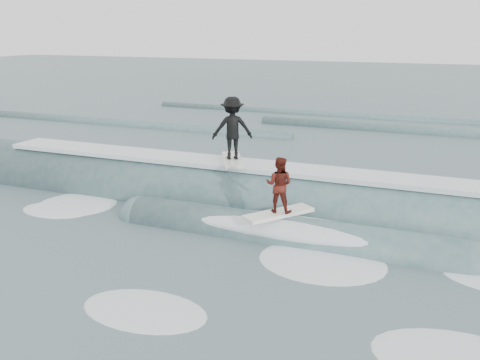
% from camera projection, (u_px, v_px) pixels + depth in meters
% --- Properties ---
extents(ground, '(160.00, 160.00, 0.00)m').
position_uv_depth(ground, '(206.00, 243.00, 13.87)').
color(ground, '#3C5458').
rests_on(ground, ground).
extents(breaking_wave, '(23.52, 4.07, 2.59)m').
position_uv_depth(breaking_wave, '(256.00, 208.00, 16.49)').
color(breaking_wave, '#375B5D').
rests_on(breaking_wave, ground).
extents(surfer_black, '(1.44, 2.03, 2.03)m').
position_uv_depth(surfer_black, '(232.00, 130.00, 16.43)').
color(surfer_black, silver).
rests_on(surfer_black, ground).
extents(surfer_red, '(1.61, 1.95, 1.58)m').
position_uv_depth(surfer_red, '(279.00, 189.00, 13.92)').
color(surfer_red, white).
rests_on(surfer_red, ground).
extents(whitewater, '(15.43, 6.89, 0.10)m').
position_uv_depth(whitewater, '(250.00, 263.00, 12.70)').
color(whitewater, white).
rests_on(whitewater, ground).
extents(far_swells, '(41.05, 8.65, 0.80)m').
position_uv_depth(far_swells, '(303.00, 126.00, 30.45)').
color(far_swells, '#375B5D').
rests_on(far_swells, ground).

